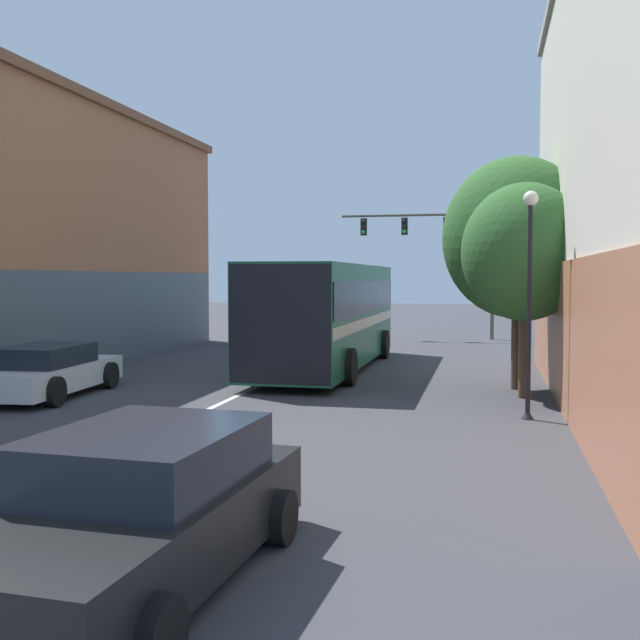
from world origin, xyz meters
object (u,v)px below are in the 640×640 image
Objects in this scene: street_tree_near at (516,238)px; street_tree_far at (525,252)px; parked_car_left_mid at (49,371)px; bus at (327,311)px; parked_car_left_near at (261,329)px; hatchback_foreground at (138,511)px; street_lamp at (529,293)px; traffic_signal_gantry at (440,242)px.

street_tree_near is 1.48m from street_tree_far.
parked_car_left_mid is 11.67m from street_tree_far.
bus is at bearing 151.04° from street_tree_near.
street_tree_far is (10.48, -12.82, 2.82)m from parked_car_left_near.
street_tree_near is at bearing -141.01° from parked_car_left_near.
hatchback_foreground is 0.76× the size of street_tree_near.
street_tree_near reaches higher than street_lamp.
street_tree_far is (11.09, 2.27, 2.84)m from parked_car_left_mid.
street_lamp is at bearing -81.29° from traffic_signal_gantry.
traffic_signal_gantry is (2.66, 12.64, 2.69)m from bus.
hatchback_foreground reaches higher than parked_car_left_mid.
bus is at bearing -153.43° from parked_car_left_near.
parked_car_left_mid is 0.92× the size of street_tree_far.
traffic_signal_gantry is 1.57× the size of street_lamp.
street_lamp reaches higher than hatchback_foreground.
street_tree_far is (3.97, 11.90, 2.78)m from hatchback_foreground.
parked_car_left_near is 0.55× the size of traffic_signal_gantry.
traffic_signal_gantry reaches higher than street_tree_far.
parked_car_left_mid is (-0.61, -15.09, -0.02)m from parked_car_left_near.
hatchback_foreground is 0.89× the size of street_tree_far.
traffic_signal_gantry is at bearing 1.19° from hatchback_foreground.
bus is 2.82× the size of parked_car_left_near.
street_tree_near is (-0.13, 4.16, 1.31)m from street_lamp.
parked_car_left_mid is (-5.36, -6.77, -1.22)m from bus.
bus is at bearing 141.78° from street_tree_far.
street_tree_near reaches higher than bus.
street_lamp is at bearing -142.01° from bus.
hatchback_foreground is 0.97× the size of parked_car_left_mid.
street_tree_near is at bearing -79.49° from traffic_signal_gantry.
street_tree_near is at bearing -13.05° from hatchback_foreground.
bus is 1.88× the size of street_tree_near.
street_lamp is (11.07, -0.47, 1.94)m from parked_car_left_mid.
parked_car_left_near reaches higher than parked_car_left_mid.
hatchback_foreground reaches higher than parked_car_left_near.
parked_car_left_mid is at bearing 174.49° from parked_car_left_near.
traffic_signal_gantry is at bearing 100.51° from street_tree_near.
parked_car_left_near is 15.73m from street_tree_near.
bus reaches higher than hatchback_foreground.
bus is 2.43× the size of street_lamp.
bus is 6.69m from street_tree_near.
street_tree_far is at bearing -143.94° from parked_car_left_near.
street_tree_near is (5.58, -3.09, 2.04)m from bus.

